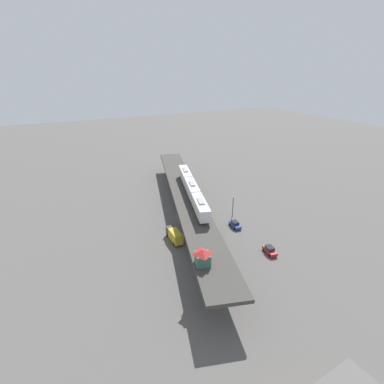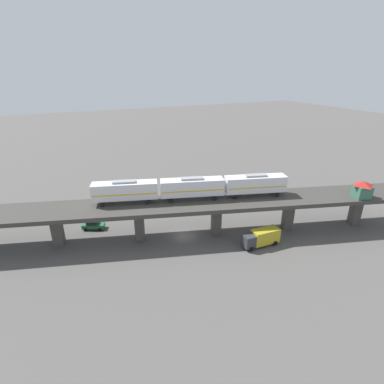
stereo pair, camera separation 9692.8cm
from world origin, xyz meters
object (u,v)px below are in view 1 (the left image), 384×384
Objects in this scene: signal_hut at (203,257)px; street_car_green at (193,190)px; delivery_truck at (174,235)px; subway_train at (192,189)px; street_lamp at (233,205)px; street_car_red at (270,250)px; street_car_blue at (235,224)px.

signal_hut reaches higher than street_car_green.
subway_train is at bearing -136.47° from delivery_truck.
delivery_truck is 22.20m from street_lamp.
street_lamp reaches higher than delivery_truck.
street_car_red is 1.02× the size of street_car_blue.
delivery_truck is (18.64, -1.24, 0.82)m from street_car_blue.
street_car_blue is 0.65× the size of street_lamp.
street_car_blue is (0.89, 28.88, 0.00)m from street_car_green.
signal_hut is 0.89× the size of street_car_blue.
street_car_blue is (-21.64, -19.80, -8.07)m from signal_hut.
street_lamp reaches higher than street_car_green.
street_lamp reaches higher than street_car_red.
subway_train reaches higher than street_lamp.
street_car_red is at bearing 91.07° from street_car_blue.
delivery_truck is at bearing 11.94° from street_lamp.
subway_train is 16.37m from street_car_blue.
delivery_truck is at bearing 43.53° from subway_train.
delivery_truck reaches higher than street_car_green.
street_car_green is (-22.52, -48.68, -8.07)m from signal_hut.
street_car_green is 33.86m from delivery_truck.
subway_train is 22.24m from street_car_green.
street_car_blue is (0.28, -14.85, 0.00)m from street_car_red.
street_car_red and street_car_green have the same top height.
delivery_truck reaches higher than street_car_red.
street_lamp is at bearing -168.06° from delivery_truck.
street_car_green is at bearing -84.87° from street_lamp.
street_car_green is 0.65× the size of delivery_truck.
subway_train reaches higher than street_car_blue.
subway_train is 5.01× the size of delivery_truck.
street_car_green is 28.90m from street_car_blue.
signal_hut is 30.42m from street_car_blue.
subway_train is 16.01m from delivery_truck.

